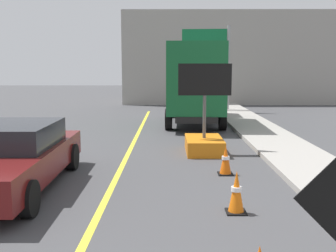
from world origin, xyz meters
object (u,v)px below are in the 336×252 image
Objects in this scene: box_truck at (195,83)px; pickup_car at (10,156)px; traffic_cone_far_lane at (226,160)px; arrow_board_trailer at (204,137)px; traffic_cone_mid_lane at (236,192)px; highway_guide_sign at (215,53)px.

box_truck reaches higher than pickup_car.
traffic_cone_far_lane is (4.76, 1.15, -0.34)m from pickup_car.
arrow_board_trailer is 3.49× the size of traffic_cone_mid_lane.
highway_guide_sign is (1.48, 5.41, 1.51)m from box_truck.
arrow_board_trailer is at bearing 40.11° from pickup_car.
traffic_cone_mid_lane is (-1.41, -16.97, -3.04)m from highway_guide_sign.
traffic_cone_mid_lane is (0.07, -11.57, -1.53)m from box_truck.
traffic_cone_far_lane is at bearing 13.61° from pickup_car.
box_truck is at bearing 90.32° from traffic_cone_mid_lane.
box_truck is (0.08, 6.34, 1.43)m from arrow_board_trailer.
arrow_board_trailer is 0.54× the size of highway_guide_sign.
highway_guide_sign reaches higher than pickup_car.
traffic_cone_mid_lane is at bearing -17.80° from pickup_car.
arrow_board_trailer is 2.62m from traffic_cone_far_lane.
box_truck is 11.13m from pickup_car.
highway_guide_sign is at bearing 85.24° from traffic_cone_mid_lane.
highway_guide_sign is 6.88× the size of traffic_cone_far_lane.
highway_guide_sign reaches higher than arrow_board_trailer.
highway_guide_sign is 17.30m from traffic_cone_mid_lane.
traffic_cone_far_lane is at bearing -83.21° from arrow_board_trailer.
traffic_cone_mid_lane is (0.15, -5.23, -0.10)m from arrow_board_trailer.
pickup_car is at bearing -114.20° from box_truck.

